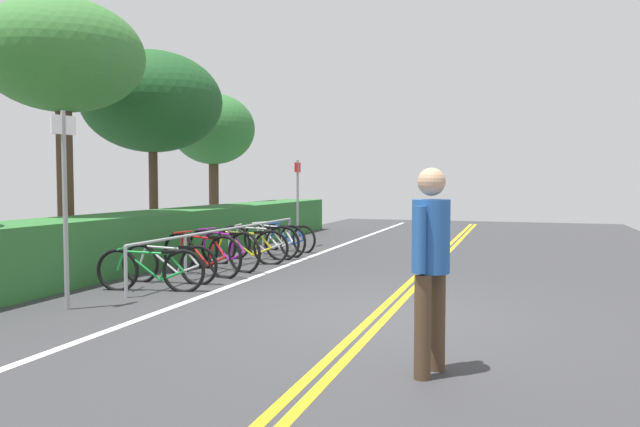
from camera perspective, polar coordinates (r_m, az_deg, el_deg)
name	(u,v)px	position (r m, az deg, el deg)	size (l,w,h in m)	color
ground_plane	(381,317)	(7.51, 5.87, -9.78)	(36.46, 10.91, 0.05)	#353538
centre_line_yellow_inner	(388,315)	(7.49, 6.48, -9.61)	(32.82, 0.10, 0.00)	gold
centre_line_yellow_outer	(375,315)	(7.52, 5.27, -9.55)	(32.82, 0.10, 0.00)	gold
bike_lane_stripe_white	(188,301)	(8.48, -12.43, -8.16)	(32.82, 0.12, 0.00)	white
bike_rack	(229,237)	(11.62, -8.62, -2.21)	(6.47, 0.05, 0.76)	#9EA0A5
bicycle_0	(151,270)	(9.36, -15.81, -5.18)	(0.52, 1.66, 0.68)	black
bicycle_1	(169,264)	(9.99, -14.15, -4.65)	(0.46, 1.68, 0.68)	black
bicycle_2	(201,255)	(10.67, -11.21, -3.85)	(0.59, 1.80, 0.78)	black
bicycle_3	(223,250)	(11.24, -9.19, -3.47)	(0.62, 1.76, 0.79)	black
bicycle_4	(245,247)	(11.97, -7.15, -3.19)	(0.57, 1.72, 0.73)	black
bicycle_5	(258,242)	(12.66, -5.92, -2.75)	(0.47, 1.79, 0.77)	black
bicycle_6	(274,240)	(13.31, -4.41, -2.49)	(0.67, 1.73, 0.76)	black
bicycle_7	(288,238)	(14.09, -3.10, -2.32)	(0.61, 1.58, 0.69)	black
pedestrian	(431,255)	(5.15, 10.48, -3.95)	(0.47, 0.32, 1.76)	#4C3826
sign_post_near	(65,192)	(8.28, -23.10, 1.90)	(0.36, 0.09, 2.54)	gray
sign_post_far	(298,195)	(15.02, -2.14, 1.81)	(0.36, 0.06, 2.17)	gray
hedge_backdrop	(188,232)	(13.79, -12.44, -1.70)	(15.42, 1.34, 1.02)	#2D6B30
tree_mid	(62,58)	(12.33, -23.29, 13.45)	(2.97, 2.97, 4.98)	#473323
tree_far_right	(152,102)	(15.32, -15.66, 10.14)	(3.37, 3.37, 4.79)	#473323
tree_extra	(213,130)	(19.44, -10.11, 7.83)	(2.62, 2.62, 4.42)	#473323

